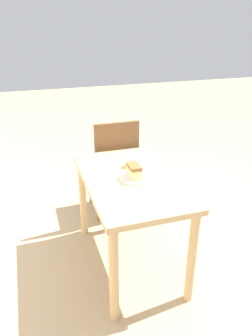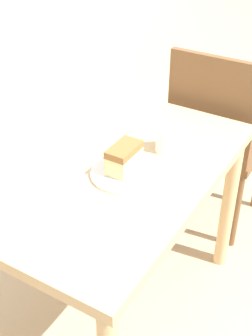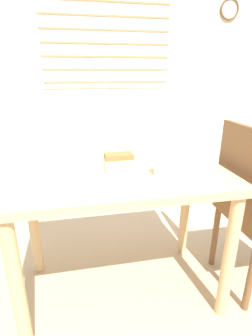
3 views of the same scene
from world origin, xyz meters
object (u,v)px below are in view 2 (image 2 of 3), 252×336
at_px(chair_near_window, 216,137).
at_px(plate, 126,173).
at_px(dining_table_near, 120,196).
at_px(cake_slice, 124,158).
at_px(coffee_mug, 167,140).

bearing_deg(chair_near_window, plate, 86.41).
distance_m(dining_table_near, cake_slice, 0.18).
bearing_deg(plate, cake_slice, 63.08).
bearing_deg(cake_slice, coffee_mug, -16.27).
bearing_deg(coffee_mug, cake_slice, 163.73).
bearing_deg(dining_table_near, plate, -115.33).
height_order(dining_table_near, chair_near_window, chair_near_window).
bearing_deg(cake_slice, chair_near_window, -4.60).
xyz_separation_m(chair_near_window, plate, (-0.75, 0.05, 0.22)).
xyz_separation_m(dining_table_near, chair_near_window, (0.73, -0.09, -0.10)).
relative_size(chair_near_window, plate, 3.89).
distance_m(dining_table_near, coffee_mug, 0.26).
height_order(chair_near_window, cake_slice, chair_near_window).
distance_m(dining_table_near, chair_near_window, 0.74).
bearing_deg(cake_slice, plate, -116.92).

